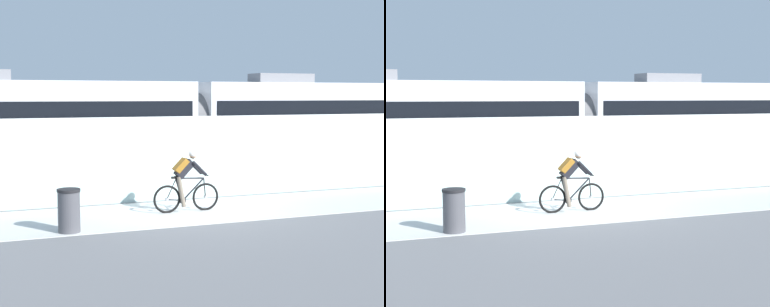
# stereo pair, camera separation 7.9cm
# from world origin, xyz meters

# --- Properties ---
(ground_plane) EXTENTS (200.00, 200.00, 0.00)m
(ground_plane) POSITION_xyz_m (0.00, 0.00, 0.00)
(ground_plane) COLOR slate
(bike_path_deck) EXTENTS (32.00, 3.20, 0.01)m
(bike_path_deck) POSITION_xyz_m (0.00, 0.00, 0.01)
(bike_path_deck) COLOR silver
(bike_path_deck) RESTS_ON ground
(glass_parapet) EXTENTS (32.00, 0.05, 1.22)m
(glass_parapet) POSITION_xyz_m (0.00, 1.85, 0.61)
(glass_parapet) COLOR silver
(glass_parapet) RESTS_ON ground
(concrete_barrier_wall) EXTENTS (32.00, 0.36, 2.30)m
(concrete_barrier_wall) POSITION_xyz_m (0.00, 3.65, 1.15)
(concrete_barrier_wall) COLOR white
(concrete_barrier_wall) RESTS_ON ground
(tram_rail_near) EXTENTS (32.00, 0.08, 0.01)m
(tram_rail_near) POSITION_xyz_m (0.00, 6.13, 0.00)
(tram_rail_near) COLOR #595654
(tram_rail_near) RESTS_ON ground
(tram_rail_far) EXTENTS (32.00, 0.08, 0.01)m
(tram_rail_far) POSITION_xyz_m (0.00, 7.57, 0.00)
(tram_rail_far) COLOR #595654
(tram_rail_far) RESTS_ON ground
(tram) EXTENTS (22.56, 2.54, 3.81)m
(tram) POSITION_xyz_m (2.53, 6.85, 1.89)
(tram) COLOR silver
(tram) RESTS_ON ground
(cyclist_on_bike) EXTENTS (1.77, 0.58, 1.61)m
(cyclist_on_bike) POSITION_xyz_m (-0.27, -0.00, 0.80)
(cyclist_on_bike) COLOR black
(cyclist_on_bike) RESTS_ON ground
(trash_bin) EXTENTS (0.51, 0.51, 0.96)m
(trash_bin) POSITION_xyz_m (-3.45, -1.25, 0.48)
(trash_bin) COLOR #47474C
(trash_bin) RESTS_ON ground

